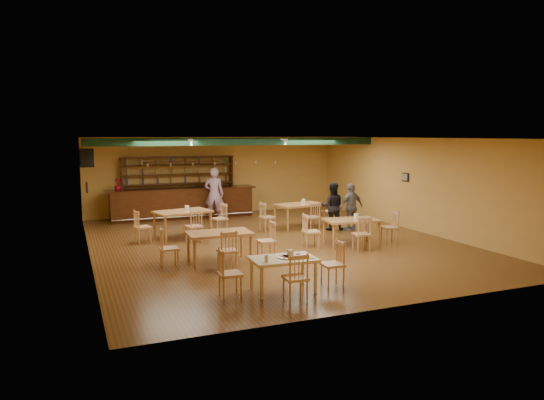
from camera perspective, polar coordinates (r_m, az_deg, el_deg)
name	(u,v)px	position (r m, az deg, el deg)	size (l,w,h in m)	color
floor	(272,242)	(14.79, 0.04, -4.74)	(12.00, 12.00, 0.00)	#533417
ceiling_beam	(241,141)	(17.09, -3.52, 6.58)	(10.00, 0.30, 0.25)	black
track_rail_left	(184,139)	(17.19, -9.90, 6.72)	(0.05, 2.50, 0.05)	white
track_rail_right	(273,139)	(18.14, 0.10, 6.86)	(0.05, 2.50, 0.05)	white
ac_unit	(87,158)	(17.62, -20.02, 4.48)	(0.34, 0.70, 0.48)	white
picture_left	(87,187)	(14.47, -20.09, 1.35)	(0.04, 0.34, 0.28)	black
picture_right	(405,177)	(17.42, 14.74, 2.51)	(0.04, 0.34, 0.28)	black
bar_counter	(183,203)	(19.13, -10.01, -0.37)	(5.49, 0.85, 1.13)	#32150A
back_bar_hutch	(179,186)	(19.67, -10.43, 1.52)	(4.25, 0.40, 2.28)	#32150A
poinsettia	(118,185)	(18.70, -16.96, 1.66)	(0.24, 0.24, 0.43)	maroon
dining_table_a	(183,224)	(15.62, -9.98, -2.68)	(1.63, 0.98, 0.82)	#A16D39
dining_table_b	(300,216)	(17.05, 3.12, -1.76)	(1.60, 0.96, 0.80)	#A16D39
dining_table_c	(219,247)	(12.43, -5.94, -5.32)	(1.53, 0.92, 0.76)	#A16D39
dining_table_d	(351,232)	(14.47, 8.87, -3.60)	(1.49, 0.89, 0.75)	#A16D39
near_table	(283,275)	(10.20, 1.26, -8.36)	(1.27, 0.82, 0.68)	#CAB887
pizza_tray	(287,257)	(10.14, 1.74, -6.42)	(0.40, 0.40, 0.01)	silver
parmesan_shaker	(266,259)	(9.82, -0.62, -6.59)	(0.07, 0.07, 0.11)	#EAE5C6
napkin_stack	(294,254)	(10.39, 2.48, -6.04)	(0.20, 0.15, 0.03)	white
pizza_server	(293,255)	(10.23, 2.34, -6.24)	(0.32, 0.09, 0.00)	silver
side_plate	(310,257)	(10.15, 4.28, -6.43)	(0.22, 0.22, 0.01)	white
patron_bar	(214,194)	(18.52, -6.51, 0.66)	(0.70, 0.46, 1.91)	#834392
patron_right_a	(332,206)	(16.65, 6.79, -0.71)	(0.75, 0.59, 1.55)	black
patron_right_b	(351,207)	(16.71, 8.91, -0.76)	(0.90, 0.37, 1.53)	gray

